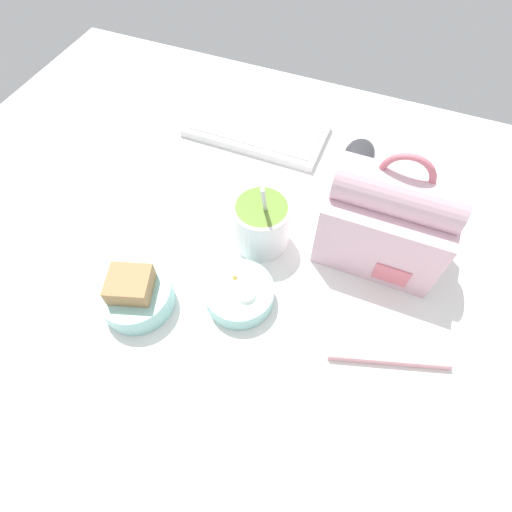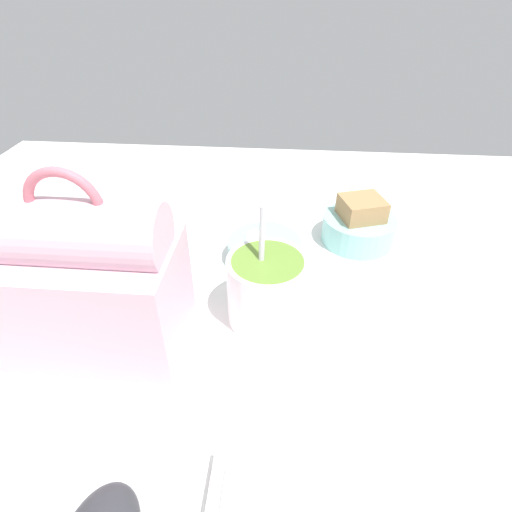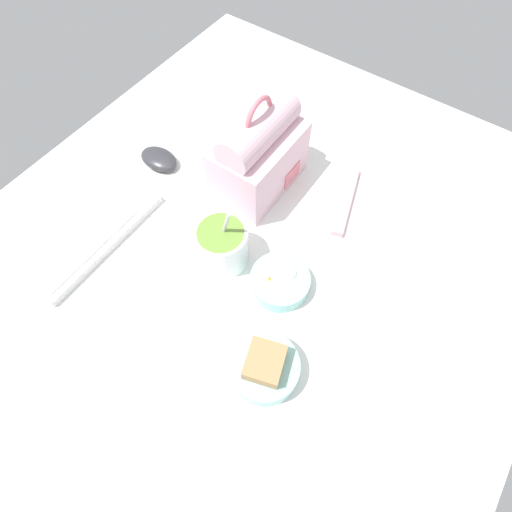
{
  "view_description": "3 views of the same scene",
  "coord_description": "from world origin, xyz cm",
  "px_view_note": "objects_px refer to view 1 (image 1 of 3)",
  "views": [
    {
      "loc": [
        16.86,
        -35.55,
        61.54
      ],
      "look_at": [
        3.57,
        -2.61,
        7.0
      ],
      "focal_mm": 28.0,
      "sensor_mm": 36.0,
      "label": 1
    },
    {
      "loc": [
        -0.25,
        41.75,
        39.85
      ],
      "look_at": [
        3.57,
        -2.61,
        7.0
      ],
      "focal_mm": 28.0,
      "sensor_mm": 36.0,
      "label": 2
    },
    {
      "loc": [
        -26.14,
        -23.48,
        72.12
      ],
      "look_at": [
        3.57,
        -2.61,
        7.0
      ],
      "focal_mm": 28.0,
      "sensor_mm": 36.0,
      "label": 3
    }
  ],
  "objects_px": {
    "chopstick_case": "(389,356)",
    "bento_bowl_snacks": "(239,293)",
    "bento_bowl_sandwich": "(135,294)",
    "keyboard": "(256,129)",
    "computer_mouse": "(360,154)",
    "lunch_bag": "(387,220)",
    "soup_cup": "(261,223)"
  },
  "relations": [
    {
      "from": "chopstick_case",
      "to": "bento_bowl_snacks",
      "type": "bearing_deg",
      "value": 178.18
    },
    {
      "from": "chopstick_case",
      "to": "bento_bowl_sandwich",
      "type": "bearing_deg",
      "value": -171.37
    },
    {
      "from": "bento_bowl_sandwich",
      "to": "bento_bowl_snacks",
      "type": "bearing_deg",
      "value": 24.41
    },
    {
      "from": "keyboard",
      "to": "computer_mouse",
      "type": "height_order",
      "value": "computer_mouse"
    },
    {
      "from": "lunch_bag",
      "to": "computer_mouse",
      "type": "distance_m",
      "value": 0.25
    },
    {
      "from": "soup_cup",
      "to": "computer_mouse",
      "type": "height_order",
      "value": "soup_cup"
    },
    {
      "from": "keyboard",
      "to": "bento_bowl_snacks",
      "type": "xyz_separation_m",
      "value": [
        0.13,
        -0.39,
        0.01
      ]
    },
    {
      "from": "lunch_bag",
      "to": "bento_bowl_snacks",
      "type": "xyz_separation_m",
      "value": [
        -0.18,
        -0.18,
        -0.07
      ]
    },
    {
      "from": "keyboard",
      "to": "chopstick_case",
      "type": "bearing_deg",
      "value": -46.78
    },
    {
      "from": "soup_cup",
      "to": "chopstick_case",
      "type": "bearing_deg",
      "value": -27.11
    },
    {
      "from": "soup_cup",
      "to": "bento_bowl_snacks",
      "type": "bearing_deg",
      "value": -84.71
    },
    {
      "from": "bento_bowl_sandwich",
      "to": "computer_mouse",
      "type": "xyz_separation_m",
      "value": [
        0.25,
        0.47,
        -0.02
      ]
    },
    {
      "from": "soup_cup",
      "to": "bento_bowl_sandwich",
      "type": "height_order",
      "value": "soup_cup"
    },
    {
      "from": "bento_bowl_sandwich",
      "to": "bento_bowl_snacks",
      "type": "relative_size",
      "value": 1.04
    },
    {
      "from": "computer_mouse",
      "to": "bento_bowl_sandwich",
      "type": "bearing_deg",
      "value": -118.5
    },
    {
      "from": "soup_cup",
      "to": "computer_mouse",
      "type": "bearing_deg",
      "value": 67.37
    },
    {
      "from": "keyboard",
      "to": "soup_cup",
      "type": "relative_size",
      "value": 1.94
    },
    {
      "from": "lunch_bag",
      "to": "chopstick_case",
      "type": "relative_size",
      "value": 1.25
    },
    {
      "from": "bento_bowl_snacks",
      "to": "soup_cup",
      "type": "bearing_deg",
      "value": 95.29
    },
    {
      "from": "keyboard",
      "to": "lunch_bag",
      "type": "distance_m",
      "value": 0.39
    },
    {
      "from": "keyboard",
      "to": "bento_bowl_sandwich",
      "type": "xyz_separation_m",
      "value": [
        -0.02,
        -0.46,
        0.02
      ]
    },
    {
      "from": "soup_cup",
      "to": "chopstick_case",
      "type": "distance_m",
      "value": 0.3
    },
    {
      "from": "lunch_bag",
      "to": "bento_bowl_sandwich",
      "type": "relative_size",
      "value": 1.93
    },
    {
      "from": "keyboard",
      "to": "chopstick_case",
      "type": "distance_m",
      "value": 0.55
    },
    {
      "from": "lunch_bag",
      "to": "bento_bowl_snacks",
      "type": "relative_size",
      "value": 2.01
    },
    {
      "from": "keyboard",
      "to": "computer_mouse",
      "type": "distance_m",
      "value": 0.23
    },
    {
      "from": "bento_bowl_sandwich",
      "to": "chopstick_case",
      "type": "distance_m",
      "value": 0.4
    },
    {
      "from": "bento_bowl_sandwich",
      "to": "bento_bowl_snacks",
      "type": "xyz_separation_m",
      "value": [
        0.15,
        0.07,
        -0.01
      ]
    },
    {
      "from": "soup_cup",
      "to": "chopstick_case",
      "type": "height_order",
      "value": "soup_cup"
    },
    {
      "from": "keyboard",
      "to": "bento_bowl_sandwich",
      "type": "distance_m",
      "value": 0.46
    },
    {
      "from": "bento_bowl_snacks",
      "to": "chopstick_case",
      "type": "xyz_separation_m",
      "value": [
        0.25,
        -0.01,
        -0.01
      ]
    },
    {
      "from": "bento_bowl_sandwich",
      "to": "lunch_bag",
      "type": "bearing_deg",
      "value": 36.29
    }
  ]
}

